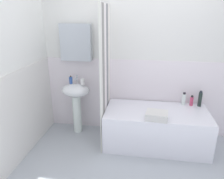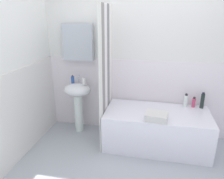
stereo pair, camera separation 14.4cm
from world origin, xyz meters
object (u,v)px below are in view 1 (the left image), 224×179
towel_folded (157,115)px  toothbrush_cup (83,82)px  soap_dispenser (71,80)px  sink (76,97)px  shampoo_bottle (200,99)px  conditioner_bottle (192,101)px  bathtub (156,128)px  lotion_bottle (184,99)px

towel_folded → toothbrush_cup: bearing=159.2°
soap_dispenser → toothbrush_cup: bearing=-8.1°
towel_folded → sink: bearing=161.1°
shampoo_bottle → towel_folded: (-0.66, -0.52, -0.07)m
conditioner_bottle → shampoo_bottle: bearing=-6.0°
sink → conditioner_bottle: bearing=3.4°
conditioner_bottle → toothbrush_cup: bearing=-176.4°
bathtub → lotion_bottle: lotion_bottle is taller
sink → lotion_bottle: (1.67, 0.10, 0.03)m
sink → lotion_bottle: 1.68m
soap_dispenser → lotion_bottle: soap_dispenser is taller
lotion_bottle → soap_dispenser: bearing=-177.6°
sink → toothbrush_cup: toothbrush_cup is taller
sink → shampoo_bottle: 1.91m
bathtub → shampoo_bottle: 0.80m
toothbrush_cup → lotion_bottle: 1.58m
toothbrush_cup → conditioner_bottle: 1.70m
soap_dispenser → shampoo_bottle: 2.00m
toothbrush_cup → conditioner_bottle: toothbrush_cup is taller
toothbrush_cup → bathtub: size_ratio=0.06×
sink → conditioner_bottle: sink is taller
sink → shampoo_bottle: size_ratio=3.41×
sink → soap_dispenser: bearing=160.4°
sink → bathtub: 1.32m
shampoo_bottle → toothbrush_cup: bearing=-177.0°
soap_dispenser → shampoo_bottle: size_ratio=0.54×
bathtub → towel_folded: (-0.02, -0.25, 0.32)m
sink → bathtub: sink is taller
toothbrush_cup → towel_folded: 1.24m
bathtub → lotion_bottle: size_ratio=7.35×
toothbrush_cup → towel_folded: toothbrush_cup is taller
toothbrush_cup → bathtub: toothbrush_cup is taller
lotion_bottle → sink: bearing=-176.5°
conditioner_bottle → lotion_bottle: 0.12m
toothbrush_cup → shampoo_bottle: toothbrush_cup is taller
sink → bathtub: size_ratio=0.56×
soap_dispenser → conditioner_bottle: bearing=2.4°
shampoo_bottle → towel_folded: bearing=-141.4°
soap_dispenser → toothbrush_cup: soap_dispenser is taller
lotion_bottle → towel_folded: 0.68m
soap_dispenser → towel_folded: 1.44m
conditioner_bottle → towel_folded: size_ratio=0.55×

